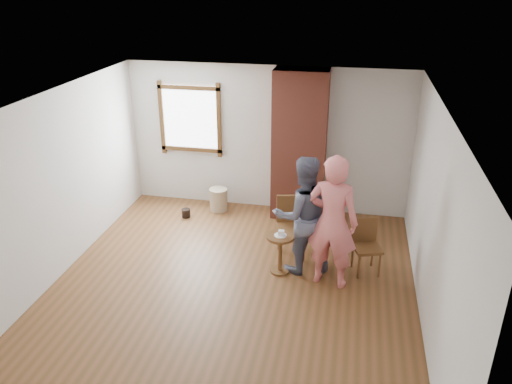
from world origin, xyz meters
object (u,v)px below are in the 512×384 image
side_table (280,247)px  person_pink (332,222)px  man (303,215)px  stoneware_crock (219,199)px  dining_chair_left (291,223)px  dining_chair_right (366,243)px

side_table → person_pink: size_ratio=0.31×
side_table → man: 0.58m
stoneware_crock → side_table: side_table is taller
dining_chair_left → side_table: (-0.08, -0.56, -0.12)m
person_pink → stoneware_crock: bearing=-31.3°
side_table → person_pink: (0.72, -0.13, 0.55)m
stoneware_crock → dining_chair_right: size_ratio=0.52×
stoneware_crock → person_pink: bearing=-42.3°
dining_chair_right → man: man is taller
stoneware_crock → man: 2.47m
stoneware_crock → person_pink: 2.98m
person_pink → side_table: bearing=0.5°
dining_chair_left → person_pink: (0.64, -0.70, 0.43)m
man → person_pink: (0.43, -0.28, 0.08)m
dining_chair_right → man: size_ratio=0.46×
dining_chair_right → stoneware_crock: bearing=131.1°
man → person_pink: bearing=124.4°
person_pink → dining_chair_left: bearing=-36.5°
stoneware_crock → side_table: (1.42, -1.81, 0.19)m
dining_chair_left → person_pink: 1.04m
dining_chair_left → person_pink: person_pink is taller
side_table → man: size_ratio=0.34×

